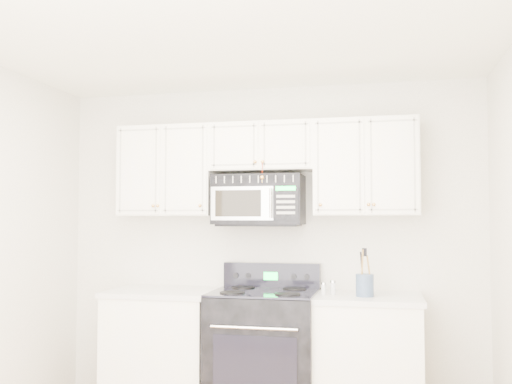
# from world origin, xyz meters

# --- Properties ---
(room) EXTENTS (3.51, 3.51, 2.61)m
(room) POSITION_xyz_m (0.00, 0.00, 1.30)
(room) COLOR #9F6640
(room) RESTS_ON ground
(base_cabinet_left) EXTENTS (0.86, 0.65, 0.92)m
(base_cabinet_left) POSITION_xyz_m (-0.80, 1.44, 0.43)
(base_cabinet_left) COLOR white
(base_cabinet_left) RESTS_ON ground
(base_cabinet_right) EXTENTS (0.86, 0.65, 0.92)m
(base_cabinet_right) POSITION_xyz_m (0.80, 1.44, 0.43)
(base_cabinet_right) COLOR white
(base_cabinet_right) RESTS_ON ground
(range) EXTENTS (0.80, 0.73, 1.13)m
(range) POSITION_xyz_m (0.04, 1.41, 0.48)
(range) COLOR black
(range) RESTS_ON ground
(upper_cabinets) EXTENTS (2.44, 0.37, 0.75)m
(upper_cabinets) POSITION_xyz_m (0.00, 1.58, 1.93)
(upper_cabinets) COLOR white
(upper_cabinets) RESTS_ON ground
(microwave) EXTENTS (0.72, 0.41, 0.40)m
(microwave) POSITION_xyz_m (-0.04, 1.57, 1.65)
(microwave) COLOR black
(microwave) RESTS_ON ground
(utensil_crock) EXTENTS (0.13, 0.13, 0.35)m
(utensil_crock) POSITION_xyz_m (0.81, 1.37, 1.01)
(utensil_crock) COLOR #415576
(utensil_crock) RESTS_ON base_cabinet_right
(shaker_salt) EXTENTS (0.04, 0.04, 0.11)m
(shaker_salt) POSITION_xyz_m (0.57, 1.44, 0.97)
(shaker_salt) COLOR silver
(shaker_salt) RESTS_ON base_cabinet_right
(shaker_pepper) EXTENTS (0.04, 0.04, 0.09)m
(shaker_pepper) POSITION_xyz_m (0.50, 1.39, 0.97)
(shaker_pepper) COLOR silver
(shaker_pepper) RESTS_ON base_cabinet_right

